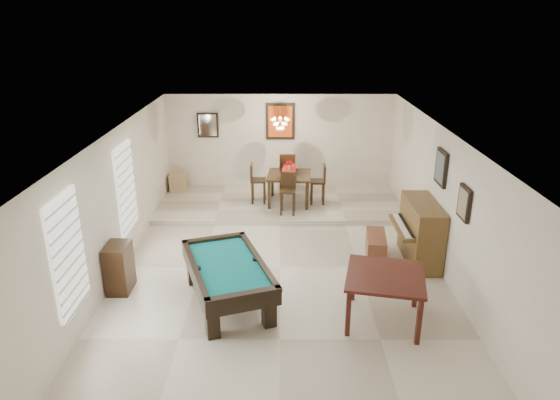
{
  "coord_description": "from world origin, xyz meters",
  "views": [
    {
      "loc": [
        0.02,
        -8.46,
        4.55
      ],
      "look_at": [
        0.0,
        0.6,
        1.15
      ],
      "focal_mm": 32.0,
      "sensor_mm": 36.0,
      "label": 1
    }
  ],
  "objects_px": {
    "flower_vase": "(289,165)",
    "dining_chair_east": "(318,184)",
    "pool_table": "(228,284)",
    "upright_piano": "(414,232)",
    "dining_chair_south": "(288,194)",
    "corner_bench": "(178,182)",
    "piano_bench": "(376,247)",
    "dining_table": "(289,186)",
    "square_table": "(384,298)",
    "chandelier": "(280,120)",
    "dining_chair_north": "(287,173)",
    "apothecary_chest": "(119,268)",
    "dining_chair_west": "(258,183)"
  },
  "relations": [
    {
      "from": "flower_vase",
      "to": "dining_chair_east",
      "type": "relative_size",
      "value": 0.23
    },
    {
      "from": "pool_table",
      "to": "upright_piano",
      "type": "relative_size",
      "value": 1.47
    },
    {
      "from": "dining_chair_south",
      "to": "corner_bench",
      "type": "xyz_separation_m",
      "value": [
        -2.89,
        1.64,
        -0.26
      ]
    },
    {
      "from": "piano_bench",
      "to": "dining_table",
      "type": "relative_size",
      "value": 0.88
    },
    {
      "from": "square_table",
      "to": "dining_chair_south",
      "type": "relative_size",
      "value": 1.21
    },
    {
      "from": "flower_vase",
      "to": "chandelier",
      "type": "distance_m",
      "value": 1.13
    },
    {
      "from": "upright_piano",
      "to": "dining_table",
      "type": "height_order",
      "value": "upright_piano"
    },
    {
      "from": "dining_chair_north",
      "to": "corner_bench",
      "type": "xyz_separation_m",
      "value": [
        -2.89,
        0.16,
        -0.31
      ]
    },
    {
      "from": "flower_vase",
      "to": "apothecary_chest",
      "type": "bearing_deg",
      "value": -126.89
    },
    {
      "from": "dining_table",
      "to": "dining_chair_south",
      "type": "relative_size",
      "value": 1.07
    },
    {
      "from": "corner_bench",
      "to": "chandelier",
      "type": "relative_size",
      "value": 0.85
    },
    {
      "from": "pool_table",
      "to": "dining_chair_north",
      "type": "relative_size",
      "value": 1.97
    },
    {
      "from": "pool_table",
      "to": "piano_bench",
      "type": "xyz_separation_m",
      "value": [
        2.74,
        1.59,
        -0.1
      ]
    },
    {
      "from": "piano_bench",
      "to": "flower_vase",
      "type": "relative_size",
      "value": 4.16
    },
    {
      "from": "pool_table",
      "to": "flower_vase",
      "type": "relative_size",
      "value": 9.66
    },
    {
      "from": "square_table",
      "to": "dining_chair_east",
      "type": "bearing_deg",
      "value": 98.17
    },
    {
      "from": "dining_chair_south",
      "to": "dining_table",
      "type": "bearing_deg",
      "value": 92.02
    },
    {
      "from": "upright_piano",
      "to": "dining_chair_west",
      "type": "height_order",
      "value": "upright_piano"
    },
    {
      "from": "dining_chair_west",
      "to": "chandelier",
      "type": "height_order",
      "value": "chandelier"
    },
    {
      "from": "square_table",
      "to": "dining_chair_west",
      "type": "xyz_separation_m",
      "value": [
        -2.16,
        4.94,
        0.21
      ]
    },
    {
      "from": "flower_vase",
      "to": "dining_chair_north",
      "type": "xyz_separation_m",
      "value": [
        -0.04,
        0.76,
        -0.43
      ]
    },
    {
      "from": "piano_bench",
      "to": "upright_piano",
      "type": "bearing_deg",
      "value": -4.58
    },
    {
      "from": "dining_chair_east",
      "to": "apothecary_chest",
      "type": "bearing_deg",
      "value": -41.64
    },
    {
      "from": "dining_table",
      "to": "flower_vase",
      "type": "distance_m",
      "value": 0.54
    },
    {
      "from": "dining_table",
      "to": "dining_chair_south",
      "type": "xyz_separation_m",
      "value": [
        -0.04,
        -0.72,
        0.06
      ]
    },
    {
      "from": "dining_table",
      "to": "corner_bench",
      "type": "distance_m",
      "value": 3.08
    },
    {
      "from": "dining_chair_north",
      "to": "dining_chair_east",
      "type": "relative_size",
      "value": 1.11
    },
    {
      "from": "corner_bench",
      "to": "dining_chair_west",
      "type": "bearing_deg",
      "value": -22.49
    },
    {
      "from": "pool_table",
      "to": "chandelier",
      "type": "distance_m",
      "value": 4.87
    },
    {
      "from": "pool_table",
      "to": "dining_chair_south",
      "type": "bearing_deg",
      "value": 55.1
    },
    {
      "from": "piano_bench",
      "to": "corner_bench",
      "type": "distance_m",
      "value": 5.92
    },
    {
      "from": "square_table",
      "to": "flower_vase",
      "type": "bearing_deg",
      "value": 105.9
    },
    {
      "from": "dining_chair_west",
      "to": "apothecary_chest",
      "type": "bearing_deg",
      "value": 150.74
    },
    {
      "from": "dining_table",
      "to": "dining_chair_west",
      "type": "height_order",
      "value": "dining_chair_west"
    },
    {
      "from": "piano_bench",
      "to": "dining_chair_north",
      "type": "distance_m",
      "value": 3.99
    },
    {
      "from": "dining_chair_west",
      "to": "dining_chair_east",
      "type": "distance_m",
      "value": 1.46
    },
    {
      "from": "dining_chair_north",
      "to": "dining_chair_east",
      "type": "distance_m",
      "value": 1.1
    },
    {
      "from": "upright_piano",
      "to": "dining_table",
      "type": "xyz_separation_m",
      "value": [
        -2.36,
        2.87,
        -0.05
      ]
    },
    {
      "from": "dining_chair_west",
      "to": "chandelier",
      "type": "bearing_deg",
      "value": -90.5
    },
    {
      "from": "pool_table",
      "to": "dining_chair_east",
      "type": "distance_m",
      "value": 4.72
    },
    {
      "from": "dining_chair_north",
      "to": "corner_bench",
      "type": "relative_size",
      "value": 2.11
    },
    {
      "from": "piano_bench",
      "to": "apothecary_chest",
      "type": "height_order",
      "value": "apothecary_chest"
    },
    {
      "from": "dining_chair_south",
      "to": "pool_table",
      "type": "bearing_deg",
      "value": -100.52
    },
    {
      "from": "piano_bench",
      "to": "flower_vase",
      "type": "distance_m",
      "value": 3.37
    },
    {
      "from": "pool_table",
      "to": "dining_table",
      "type": "xyz_separation_m",
      "value": [
        1.08,
        4.4,
        0.2
      ]
    },
    {
      "from": "apothecary_chest",
      "to": "dining_chair_south",
      "type": "height_order",
      "value": "dining_chair_south"
    },
    {
      "from": "flower_vase",
      "to": "dining_chair_west",
      "type": "bearing_deg",
      "value": 178.0
    },
    {
      "from": "dining_chair_south",
      "to": "corner_bench",
      "type": "height_order",
      "value": "dining_chair_south"
    },
    {
      "from": "dining_chair_west",
      "to": "chandelier",
      "type": "relative_size",
      "value": 1.65
    },
    {
      "from": "apothecary_chest",
      "to": "chandelier",
      "type": "height_order",
      "value": "chandelier"
    }
  ]
}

